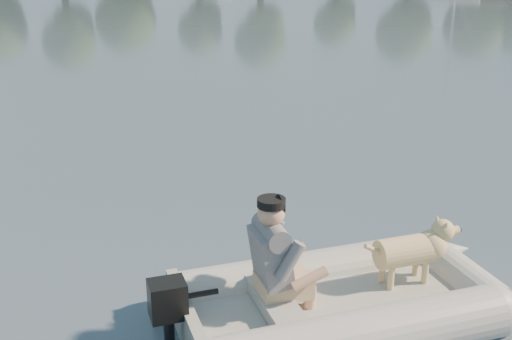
{
  "coord_description": "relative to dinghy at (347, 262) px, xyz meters",
  "views": [
    {
      "loc": [
        -0.29,
        -5.4,
        3.54
      ],
      "look_at": [
        0.12,
        2.23,
        0.75
      ],
      "focal_mm": 45.0,
      "sensor_mm": 36.0,
      "label": 1
    }
  ],
  "objects": [
    {
      "name": "water",
      "position": [
        -0.86,
        0.01,
        -0.62
      ],
      "size": [
        160.0,
        160.0,
        0.0
      ],
      "primitive_type": "plane",
      "color": "slate",
      "rests_on": "ground"
    },
    {
      "name": "dinghy",
      "position": [
        0.0,
        0.0,
        0.0
      ],
      "size": [
        5.77,
        4.89,
        1.44
      ],
      "primitive_type": null,
      "rotation": [
        0.0,
        0.0,
        0.27
      ],
      "color": "#A3A39E",
      "rests_on": "water"
    },
    {
      "name": "man",
      "position": [
        -0.72,
        -0.14,
        0.19
      ],
      "size": [
        0.9,
        0.82,
        1.12
      ],
      "primitive_type": null,
      "rotation": [
        0.0,
        0.0,
        0.27
      ],
      "color": "slate",
      "rests_on": "dinghy"
    },
    {
      "name": "dog",
      "position": [
        0.64,
        0.23,
        -0.08
      ],
      "size": [
        1.03,
        0.59,
        0.65
      ],
      "primitive_type": null,
      "rotation": [
        0.0,
        0.0,
        0.27
      ],
      "color": "tan",
      "rests_on": "dinghy"
    },
    {
      "name": "outboard_motor",
      "position": [
        -1.67,
        -0.46,
        -0.3
      ],
      "size": [
        0.5,
        0.41,
        0.82
      ],
      "primitive_type": null,
      "rotation": [
        0.0,
        0.0,
        0.27
      ],
      "color": "black",
      "rests_on": "dinghy"
    }
  ]
}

